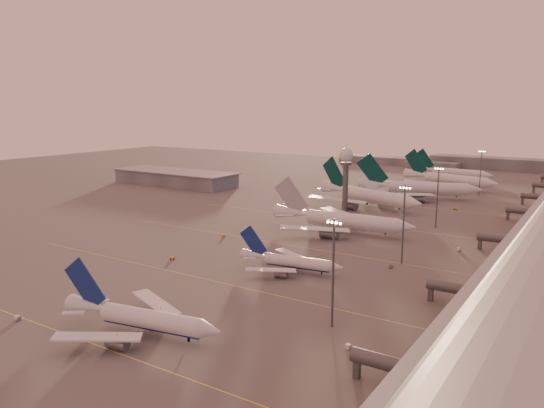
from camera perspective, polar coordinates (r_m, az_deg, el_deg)
The scene contains 26 objects.
ground at distance 155.99m, azimuth -13.19°, elevation -8.05°, with size 700.00×700.00×0.00m, color #585656.
taxiway_markings at distance 182.52m, azimuth 6.41°, elevation -5.05°, with size 180.00×185.25×0.02m.
hangar at distance 334.93m, azimuth -10.39°, elevation 2.83°, with size 82.00×27.00×8.50m.
radar_tower at distance 245.87m, azimuth 7.95°, elevation 3.98°, with size 6.40×6.40×31.10m.
mast_a at distance 118.60m, azimuth 6.60°, elevation -6.89°, with size 3.60×0.56×25.00m.
mast_b at distance 169.06m, azimuth 13.97°, elevation -1.79°, with size 3.60×0.56×25.00m.
mast_c at distance 222.25m, azimuth 17.37°, elevation 1.00°, with size 3.60×0.56×25.00m.
mast_d at distance 309.57m, azimuth 21.53°, elevation 3.37°, with size 3.60×0.56×25.00m.
distant_horizon at distance 441.88m, azimuth 18.94°, elevation 4.25°, with size 165.00×37.50×9.00m.
narrowbody_near at distance 121.00m, azimuth -13.91°, elevation -12.11°, with size 39.75×31.46×15.63m.
narrowbody_mid at distance 159.24m, azimuth 2.00°, elevation -6.38°, with size 33.06×26.21×12.96m.
widebody_white at distance 208.24m, azimuth 7.55°, elevation -2.09°, with size 58.61×46.83×20.61m.
greentail_a at distance 262.55m, azimuth 10.34°, elevation 0.60°, with size 60.46×48.04×22.76m.
greentail_b at distance 291.02m, azimuth 15.50°, elevation 1.39°, with size 62.47×49.66×23.49m.
greentail_c at distance 332.88m, azimuth 18.50°, elevation 2.32°, with size 59.36×47.38×21.94m.
greentail_d at distance 370.90m, azimuth 18.84°, elevation 3.05°, with size 53.44×42.88×19.48m.
gsv_truck_a at distance 138.40m, azimuth -25.60°, elevation -10.81°, with size 5.87×2.84×2.27m.
gsv_tug_near at distance 122.75m, azimuth -19.07°, elevation -13.39°, with size 2.43×3.84×1.06m.
gsv_catering_a at distance 112.73m, azimuth 8.32°, elevation -14.29°, with size 5.35×3.46×4.05m.
gsv_tug_mid at distance 174.38m, azimuth -10.68°, elevation -5.78°, with size 3.37×3.59×0.89m.
gsv_truck_b at distance 166.80m, azimuth 12.84°, elevation -6.37°, with size 6.13×3.64×2.33m.
gsv_truck_c at distance 200.74m, azimuth -5.14°, elevation -3.24°, with size 5.72×4.44×2.21m.
gsv_catering_b at distance 191.82m, azimuth 19.51°, elevation -4.20°, with size 5.28×2.93×4.12m.
gsv_tug_far at distance 232.56m, azimuth 5.64°, elevation -1.47°, with size 3.75×3.46×0.92m.
gsv_truck_d at distance 260.54m, azimuth 1.39°, elevation 0.06°, with size 3.97×6.08×2.31m.
gsv_tug_hangar at distance 265.04m, azimuth 19.13°, elevation -0.52°, with size 3.46×2.78×0.86m.
Camera 1 is at (107.41, -101.70, 49.55)m, focal length 35.00 mm.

